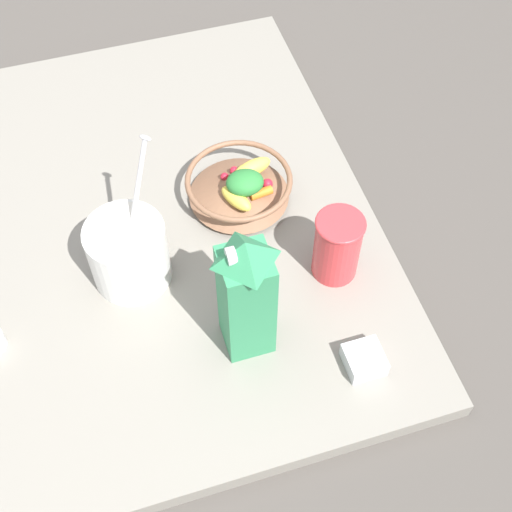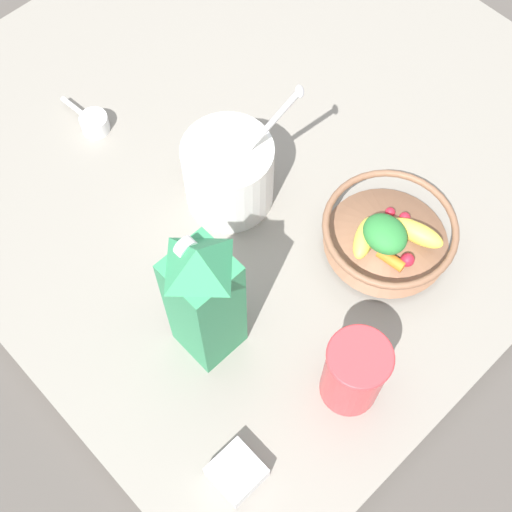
{
  "view_description": "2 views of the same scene",
  "coord_description": "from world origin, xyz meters",
  "px_view_note": "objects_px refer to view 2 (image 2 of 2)",
  "views": [
    {
      "loc": [
        0.79,
        0.05,
        1.01
      ],
      "look_at": [
        0.17,
        0.24,
        0.09
      ],
      "focal_mm": 50.0,
      "sensor_mm": 36.0,
      "label": 1
    },
    {
      "loc": [
        0.46,
        0.48,
        0.93
      ],
      "look_at": [
        0.18,
        0.18,
        0.12
      ],
      "focal_mm": 50.0,
      "sensor_mm": 36.0,
      "label": 2
    }
  ],
  "objects_px": {
    "milk_carton": "(204,299)",
    "yogurt_tub": "(229,171)",
    "fruit_bowl": "(389,233)",
    "spice_jar": "(237,472)",
    "drinking_cup": "(354,372)"
  },
  "relations": [
    {
      "from": "milk_carton",
      "to": "yogurt_tub",
      "type": "bearing_deg",
      "value": -139.59
    },
    {
      "from": "fruit_bowl",
      "to": "milk_carton",
      "type": "distance_m",
      "value": 0.3
    },
    {
      "from": "milk_carton",
      "to": "spice_jar",
      "type": "bearing_deg",
      "value": 58.29
    },
    {
      "from": "fruit_bowl",
      "to": "spice_jar",
      "type": "xyz_separation_m",
      "value": [
        0.37,
        0.09,
        -0.02
      ]
    },
    {
      "from": "yogurt_tub",
      "to": "spice_jar",
      "type": "relative_size",
      "value": 4.25
    },
    {
      "from": "fruit_bowl",
      "to": "spice_jar",
      "type": "height_order",
      "value": "fruit_bowl"
    },
    {
      "from": "fruit_bowl",
      "to": "drinking_cup",
      "type": "height_order",
      "value": "drinking_cup"
    },
    {
      "from": "yogurt_tub",
      "to": "fruit_bowl",
      "type": "bearing_deg",
      "value": 115.67
    },
    {
      "from": "milk_carton",
      "to": "drinking_cup",
      "type": "bearing_deg",
      "value": 115.08
    },
    {
      "from": "yogurt_tub",
      "to": "spice_jar",
      "type": "bearing_deg",
      "value": 48.44
    },
    {
      "from": "fruit_bowl",
      "to": "milk_carton",
      "type": "bearing_deg",
      "value": -14.22
    },
    {
      "from": "yogurt_tub",
      "to": "drinking_cup",
      "type": "bearing_deg",
      "value": 74.61
    },
    {
      "from": "milk_carton",
      "to": "drinking_cup",
      "type": "height_order",
      "value": "milk_carton"
    },
    {
      "from": "drinking_cup",
      "to": "spice_jar",
      "type": "relative_size",
      "value": 2.21
    },
    {
      "from": "milk_carton",
      "to": "yogurt_tub",
      "type": "xyz_separation_m",
      "value": [
        -0.17,
        -0.14,
        -0.06
      ]
    }
  ]
}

